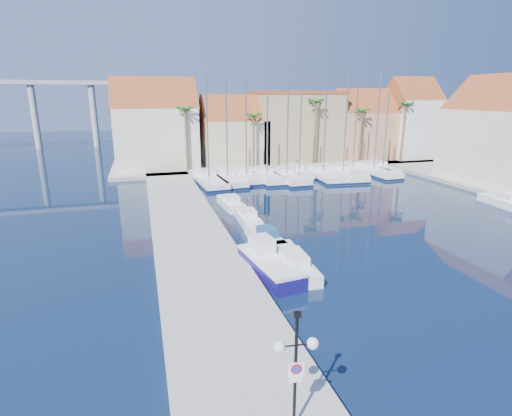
# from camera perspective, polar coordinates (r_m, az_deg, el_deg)

# --- Properties ---
(ground) EXTENTS (260.00, 260.00, 0.00)m
(ground) POSITION_cam_1_polar(r_m,az_deg,el_deg) (23.22, 19.04, -14.11)
(ground) COLOR black
(ground) RESTS_ON ground
(quay_west) EXTENTS (6.00, 77.00, 0.50)m
(quay_west) POSITION_cam_1_polar(r_m,az_deg,el_deg) (31.84, -9.10, -4.64)
(quay_west) COLOR gray
(quay_west) RESTS_ON ground
(shore_north) EXTENTS (54.00, 16.00, 0.50)m
(shore_north) POSITION_cam_1_polar(r_m,az_deg,el_deg) (68.84, 3.14, 6.53)
(shore_north) COLOR gray
(shore_north) RESTS_ON ground
(lamp_post) EXTENTS (1.47, 0.50, 4.35)m
(lamp_post) POSITION_cam_1_polar(r_m,az_deg,el_deg) (13.50, 5.74, -19.98)
(lamp_post) COLOR black
(lamp_post) RESTS_ON quay_west
(fishing_boat) EXTENTS (2.87, 6.40, 2.16)m
(fishing_boat) POSITION_cam_1_polar(r_m,az_deg,el_deg) (26.24, 1.78, -7.87)
(fishing_boat) COLOR #150F5A
(fishing_boat) RESTS_ON ground
(motorboat_west_0) EXTENTS (2.46, 6.77, 1.40)m
(motorboat_west_0) POSITION_cam_1_polar(r_m,az_deg,el_deg) (27.06, 4.93, -7.66)
(motorboat_west_0) COLOR white
(motorboat_west_0) RESTS_ON ground
(motorboat_west_1) EXTENTS (2.06, 5.36, 1.40)m
(motorboat_west_1) POSITION_cam_1_polar(r_m,az_deg,el_deg) (31.50, 1.31, -4.16)
(motorboat_west_1) COLOR white
(motorboat_west_1) RESTS_ON ground
(motorboat_west_2) EXTENTS (1.76, 5.10, 1.40)m
(motorboat_west_2) POSITION_cam_1_polar(r_m,az_deg,el_deg) (36.46, -1.18, -1.36)
(motorboat_west_2) COLOR white
(motorboat_west_2) RESTS_ON ground
(motorboat_west_3) EXTENTS (2.06, 5.42, 1.40)m
(motorboat_west_3) POSITION_cam_1_polar(r_m,az_deg,el_deg) (41.52, -3.59, 0.74)
(motorboat_west_3) COLOR white
(motorboat_west_3) RESTS_ON ground
(motorboat_east_1) EXTENTS (2.21, 5.58, 1.40)m
(motorboat_east_1) POSITION_cam_1_polar(r_m,az_deg,el_deg) (49.47, 31.84, 0.81)
(motorboat_east_1) COLOR white
(motorboat_east_1) RESTS_ON ground
(sailboat_0) EXTENTS (3.86, 11.78, 13.60)m
(sailboat_0) POSITION_cam_1_polar(r_m,az_deg,el_deg) (53.62, -6.90, 4.16)
(sailboat_0) COLOR white
(sailboat_0) RESTS_ON ground
(sailboat_1) EXTENTS (3.63, 11.46, 12.98)m
(sailboat_1) POSITION_cam_1_polar(r_m,az_deg,el_deg) (54.36, -4.26, 4.38)
(sailboat_1) COLOR white
(sailboat_1) RESTS_ON ground
(sailboat_2) EXTENTS (2.98, 9.03, 13.48)m
(sailboat_2) POSITION_cam_1_polar(r_m,az_deg,el_deg) (55.01, -1.55, 4.61)
(sailboat_2) COLOR white
(sailboat_2) RESTS_ON ground
(sailboat_3) EXTENTS (3.07, 10.75, 11.23)m
(sailboat_3) POSITION_cam_1_polar(r_m,az_deg,el_deg) (55.69, 1.40, 4.68)
(sailboat_3) COLOR white
(sailboat_3) RESTS_ON ground
(sailboat_4) EXTENTS (3.47, 11.74, 14.92)m
(sailboat_4) POSITION_cam_1_polar(r_m,az_deg,el_deg) (55.83, 4.14, 4.70)
(sailboat_4) COLOR white
(sailboat_4) RESTS_ON ground
(sailboat_5) EXTENTS (2.67, 8.29, 11.86)m
(sailboat_5) POSITION_cam_1_polar(r_m,az_deg,el_deg) (58.33, 6.05, 5.15)
(sailboat_5) COLOR white
(sailboat_5) RESTS_ON ground
(sailboat_6) EXTENTS (3.63, 11.77, 14.04)m
(sailboat_6) POSITION_cam_1_polar(r_m,az_deg,el_deg) (57.95, 9.30, 4.93)
(sailboat_6) COLOR white
(sailboat_6) RESTS_ON ground
(sailboat_7) EXTENTS (3.73, 11.98, 14.91)m
(sailboat_7) POSITION_cam_1_polar(r_m,az_deg,el_deg) (59.14, 12.02, 5.02)
(sailboat_7) COLOR white
(sailboat_7) RESTS_ON ground
(sailboat_8) EXTENTS (2.82, 8.24, 13.73)m
(sailboat_8) POSITION_cam_1_polar(r_m,az_deg,el_deg) (61.95, 13.47, 5.47)
(sailboat_8) COLOR white
(sailboat_8) RESTS_ON ground
(sailboat_9) EXTENTS (3.60, 11.48, 14.30)m
(sailboat_9) POSITION_cam_1_polar(r_m,az_deg,el_deg) (62.10, 16.10, 5.25)
(sailboat_9) COLOR white
(sailboat_9) RESTS_ON ground
(sailboat_10) EXTENTS (2.82, 8.47, 11.71)m
(sailboat_10) POSITION_cam_1_polar(r_m,az_deg,el_deg) (64.22, 17.44, 5.48)
(sailboat_10) COLOR white
(sailboat_10) RESTS_ON ground
(building_0) EXTENTS (12.30, 9.00, 13.50)m
(building_0) POSITION_cam_1_polar(r_m,az_deg,el_deg) (63.42, -14.14, 11.01)
(building_0) COLOR beige
(building_0) RESTS_ON shore_north
(building_1) EXTENTS (10.30, 8.00, 11.00)m
(building_1) POSITION_cam_1_polar(r_m,az_deg,el_deg) (65.07, -3.29, 10.47)
(building_1) COLOR tan
(building_1) RESTS_ON shore_north
(building_2) EXTENTS (14.20, 10.20, 11.50)m
(building_2) POSITION_cam_1_polar(r_m,az_deg,el_deg) (69.18, 5.61, 11.53)
(building_2) COLOR #9D8A60
(building_2) RESTS_ON shore_north
(building_3) EXTENTS (10.30, 8.00, 12.00)m
(building_3) POSITION_cam_1_polar(r_m,az_deg,el_deg) (73.58, 14.80, 11.04)
(building_3) COLOR #B5765B
(building_3) RESTS_ON shore_north
(building_4) EXTENTS (8.30, 8.00, 14.00)m
(building_4) POSITION_cam_1_polar(r_m,az_deg,el_deg) (77.65, 21.09, 11.56)
(building_4) COLOR silver
(building_4) RESTS_ON shore_north
(building_6) EXTENTS (9.00, 14.30, 13.50)m
(building_6) POSITION_cam_1_polar(r_m,az_deg,el_deg) (60.00, 32.10, 8.87)
(building_6) COLOR beige
(building_6) RESTS_ON shore_east
(palm_0) EXTENTS (2.60, 2.60, 10.15)m
(palm_0) POSITION_cam_1_polar(r_m,az_deg,el_deg) (58.58, -10.09, 13.39)
(palm_0) COLOR brown
(palm_0) RESTS_ON shore_north
(palm_1) EXTENTS (2.60, 2.60, 9.15)m
(palm_1) POSITION_cam_1_polar(r_m,az_deg,el_deg) (60.52, -0.36, 12.80)
(palm_1) COLOR brown
(palm_1) RESTS_ON shore_north
(palm_2) EXTENTS (2.60, 2.60, 11.15)m
(palm_2) POSITION_cam_1_polar(r_m,az_deg,el_deg) (63.88, 8.60, 14.47)
(palm_2) COLOR brown
(palm_2) RESTS_ON shore_north
(palm_3) EXTENTS (2.60, 2.60, 9.65)m
(palm_3) POSITION_cam_1_polar(r_m,az_deg,el_deg) (67.60, 14.90, 13.00)
(palm_3) COLOR brown
(palm_3) RESTS_ON shore_north
(palm_4) EXTENTS (2.60, 2.60, 10.65)m
(palm_4) POSITION_cam_1_polar(r_m,az_deg,el_deg) (71.96, 20.60, 13.42)
(palm_4) COLOR brown
(palm_4) RESTS_ON shore_north
(viaduct) EXTENTS (48.00, 2.20, 14.45)m
(viaduct) POSITION_cam_1_polar(r_m,az_deg,el_deg) (101.80, -32.13, 12.85)
(viaduct) COLOR #9E9E99
(viaduct) RESTS_ON ground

